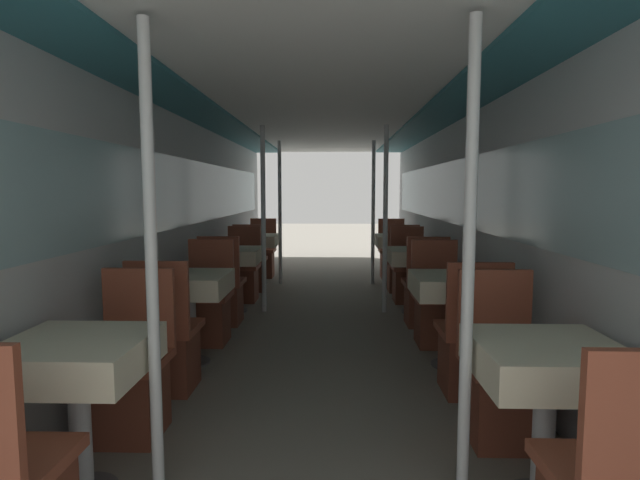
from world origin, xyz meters
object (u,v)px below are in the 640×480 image
object	(u,v)px
support_pole_right_0	(468,268)
support_pole_left_3	(280,213)
chair_right_far_2	(408,279)
chair_left_far_0	(130,385)
chair_right_near_2	(424,298)
chair_left_near_1	(167,350)
dining_table_left_2	(233,258)
support_pole_left_0	(151,267)
chair_left_far_2	(243,278)
chair_left_far_1	(208,311)
chair_right_far_0	(501,389)
support_pole_left_2	(263,220)
dining_table_right_0	(547,368)
chair_right_far_3	(392,259)
dining_table_right_2	(416,259)
chair_right_far_1	(437,313)
chair_right_near_3	(401,271)
dining_table_left_0	(77,363)
support_pole_right_3	(373,213)
chair_left_near_3	(251,270)
chair_left_near_2	(223,297)
dining_table_right_1	(452,289)
dining_table_left_1	(189,288)
dining_table_left_3	(257,242)
chair_left_far_3	(262,259)
chair_right_near_1	(470,353)
dining_table_right_3	(397,243)

from	to	relation	value
support_pole_right_0	support_pole_left_3	bearing A→B (deg)	104.78
chair_right_far_2	chair_left_far_0	bearing A→B (deg)	59.13
support_pole_right_0	chair_right_near_2	size ratio (longest dim) A/B	2.26
chair_left_near_1	dining_table_left_2	world-z (taller)	chair_left_near_1
support_pole_left_0	chair_right_near_2	xyz separation A→B (m)	(1.79, 3.02, -0.79)
chair_left_far_2	chair_left_far_1	bearing A→B (deg)	90.00
dining_table_left_2	chair_right_far_0	world-z (taller)	chair_right_far_0
dining_table_left_2	support_pole_left_2	bearing A→B (deg)	0.00
dining_table_right_0	chair_right_far_3	distance (m)	5.97
chair_left_far_0	dining_table_right_2	xyz separation A→B (m)	(2.15, 3.02, 0.34)
chair_right_far_1	chair_right_near_3	world-z (taller)	same
dining_table_left_0	support_pole_right_3	world-z (taller)	support_pole_right_3
chair_left_near_1	chair_left_near_3	bearing A→B (deg)	90.00
support_pole_left_0	support_pole_left_2	distance (m)	3.59
chair_left_near_1	chair_left_far_1	xyz separation A→B (m)	(0.00, 1.15, 0.00)
chair_left_far_2	support_pole_left_2	bearing A→B (deg)	122.33
chair_left_far_2	chair_right_near_3	world-z (taller)	same
chair_left_near_2	dining_table_right_1	size ratio (longest dim) A/B	1.28
chair_right_far_3	chair_left_near_2	bearing A→B (deg)	53.88
chair_left_near_3	support_pole_left_3	world-z (taller)	support_pole_left_3
dining_table_left_1	dining_table_right_0	bearing A→B (deg)	-39.91
dining_table_left_1	dining_table_left_2	xyz separation A→B (m)	(0.00, 1.80, 0.00)
support_pole_right_0	dining_table_right_1	xyz separation A→B (m)	(0.36, 1.80, -0.45)
dining_table_left_3	chair_right_near_2	xyz separation A→B (m)	(2.15, -2.37, -0.34)
support_pole_left_3	chair_left_far_3	bearing A→B (deg)	122.33
chair_right_far_2	chair_left_far_3	bearing A→B (deg)	-39.91
dining_table_left_2	chair_right_near_1	distance (m)	3.22
chair_left_near_2	chair_left_near_3	world-z (taller)	same
chair_left_far_0	chair_left_near_3	xyz separation A→B (m)	(0.00, 4.24, 0.00)
chair_right_far_0	dining_table_right_3	bearing A→B (deg)	-90.00
support_pole_left_3	chair_right_far_0	distance (m)	5.20
chair_left_far_0	dining_table_left_2	xyz separation A→B (m)	(0.00, 3.02, 0.34)
chair_left_far_2	dining_table_right_3	bearing A→B (deg)	-150.34
chair_right_far_2	support_pole_left_3	bearing A→B (deg)	-34.43
dining_table_left_1	chair_right_far_0	world-z (taller)	chair_right_far_0
dining_table_left_0	dining_table_right_1	world-z (taller)	same
chair_left_near_2	support_pole_left_2	xyz separation A→B (m)	(0.36, 0.57, 0.79)
chair_left_near_1	chair_right_near_1	xyz separation A→B (m)	(2.15, 0.00, 0.00)
dining_table_left_0	chair_left_near_1	bearing A→B (deg)	90.00
dining_table_left_1	chair_right_near_1	size ratio (longest dim) A/B	0.78
chair_left_far_0	chair_left_far_3	world-z (taller)	same
support_pole_right_0	chair_left_near_2	bearing A→B (deg)	120.58
chair_left_far_0	chair_right_far_0	distance (m)	2.15
chair_left_near_1	chair_left_far_2	size ratio (longest dim) A/B	1.00
chair_left_far_0	chair_left_far_3	xyz separation A→B (m)	(0.00, 5.39, 0.00)
chair_right_far_0	chair_right_near_3	distance (m)	4.24
dining_table_left_1	dining_table_right_3	world-z (taller)	same
chair_right_near_3	chair_right_near_1	bearing A→B (deg)	-90.00
support_pole_left_2	dining_table_right_3	xyz separation A→B (m)	(1.79, 1.80, -0.45)
dining_table_right_1	chair_right_near_2	distance (m)	1.27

